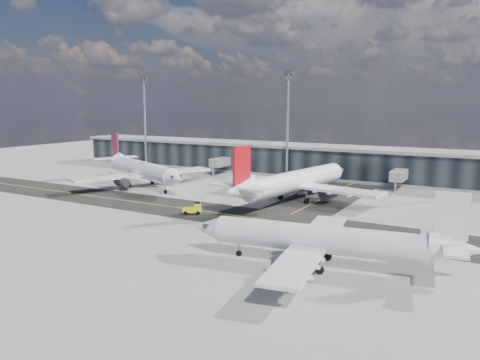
% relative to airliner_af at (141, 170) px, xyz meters
% --- Properties ---
extents(ground, '(300.00, 300.00, 0.00)m').
position_rel_airliner_af_xyz_m(ground, '(26.75, -19.56, -4.07)').
color(ground, gray).
rests_on(ground, ground).
extents(taxiway_lanes, '(180.00, 63.00, 0.03)m').
position_rel_airliner_af_xyz_m(taxiway_lanes, '(30.66, -8.82, -4.06)').
color(taxiway_lanes, black).
rests_on(taxiway_lanes, ground).
extents(terminal_concourse, '(152.00, 19.80, 8.80)m').
position_rel_airliner_af_xyz_m(terminal_concourse, '(26.79, 35.38, 0.02)').
color(terminal_concourse, black).
rests_on(terminal_concourse, ground).
extents(floodlight_masts, '(102.50, 0.70, 28.90)m').
position_rel_airliner_af_xyz_m(floodlight_masts, '(26.75, 28.44, 11.53)').
color(floodlight_masts, gray).
rests_on(floodlight_masts, ground).
extents(airliner_af, '(39.66, 34.23, 12.33)m').
position_rel_airliner_af_xyz_m(airliner_af, '(0.00, 0.00, 0.00)').
color(airliner_af, white).
rests_on(airliner_af, ground).
extents(airliner_redtail, '(36.83, 42.99, 12.76)m').
position_rel_airliner_af_xyz_m(airliner_redtail, '(40.58, 1.67, 0.14)').
color(airliner_redtail, white).
rests_on(airliner_redtail, ground).
extents(airliner_near, '(35.47, 30.37, 10.52)m').
position_rel_airliner_af_xyz_m(airliner_near, '(59.34, -33.47, -0.60)').
color(airliner_near, silver).
rests_on(airliner_near, ground).
extents(baggage_tug, '(3.76, 3.18, 2.15)m').
position_rel_airliner_af_xyz_m(baggage_tug, '(29.11, -18.57, -3.00)').
color(baggage_tug, '#EDF40C').
rests_on(baggage_tug, ground).
extents(service_van, '(4.06, 5.09, 1.29)m').
position_rel_airliner_af_xyz_m(service_van, '(39.16, 9.28, -3.43)').
color(service_van, white).
rests_on(service_van, ground).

